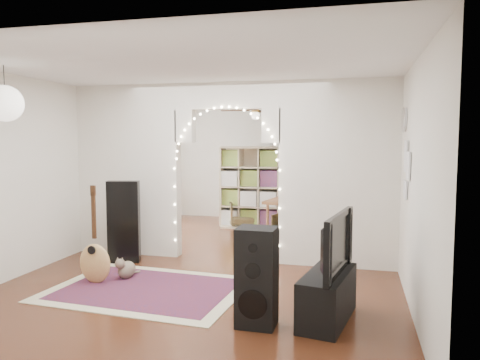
% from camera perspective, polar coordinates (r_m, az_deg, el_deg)
% --- Properties ---
extents(floor, '(7.50, 7.50, 0.00)m').
position_cam_1_polar(floor, '(7.35, -1.47, -9.59)').
color(floor, black).
rests_on(floor, ground).
extents(ceiling, '(5.00, 7.50, 0.02)m').
position_cam_1_polar(ceiling, '(7.16, -1.52, 11.81)').
color(ceiling, white).
rests_on(ceiling, wall_back).
extents(wall_back, '(5.00, 0.02, 2.70)m').
position_cam_1_polar(wall_back, '(10.78, 3.83, 2.36)').
color(wall_back, silver).
rests_on(wall_back, floor).
extents(wall_front, '(5.00, 0.02, 2.70)m').
position_cam_1_polar(wall_front, '(3.67, -17.30, -3.17)').
color(wall_front, silver).
rests_on(wall_front, floor).
extents(wall_left, '(0.02, 7.50, 2.70)m').
position_cam_1_polar(wall_left, '(8.16, -18.68, 1.22)').
color(wall_left, silver).
rests_on(wall_left, floor).
extents(wall_right, '(0.02, 7.50, 2.70)m').
position_cam_1_polar(wall_right, '(6.90, 18.95, 0.55)').
color(wall_right, silver).
rests_on(wall_right, floor).
extents(divider_wall, '(5.00, 0.20, 2.70)m').
position_cam_1_polar(divider_wall, '(7.12, -1.49, 1.57)').
color(divider_wall, silver).
rests_on(divider_wall, floor).
extents(fairy_lights, '(1.64, 0.04, 1.60)m').
position_cam_1_polar(fairy_lights, '(6.99, -1.78, 2.53)').
color(fairy_lights, '#FFEABF').
rests_on(fairy_lights, divider_wall).
extents(window, '(0.04, 1.20, 1.40)m').
position_cam_1_polar(window, '(9.70, -12.81, 2.83)').
color(window, white).
rests_on(window, wall_left).
extents(wall_clock, '(0.03, 0.31, 0.31)m').
position_cam_1_polar(wall_clock, '(6.29, 19.44, 6.97)').
color(wall_clock, white).
rests_on(wall_clock, wall_right).
extents(picture_frames, '(0.02, 0.50, 0.70)m').
position_cam_1_polar(picture_frames, '(5.89, 19.63, 1.27)').
color(picture_frames, white).
rests_on(picture_frames, wall_right).
extents(paper_lantern, '(0.40, 0.40, 0.40)m').
position_cam_1_polar(paper_lantern, '(5.86, -26.72, 8.34)').
color(paper_lantern, white).
rests_on(paper_lantern, ceiling).
extents(ceiling_fan, '(1.10, 1.10, 0.30)m').
position_cam_1_polar(ceiling_fan, '(9.07, 1.90, 8.49)').
color(ceiling_fan, '#B28A3B').
rests_on(ceiling_fan, ceiling).
extents(area_rug, '(2.46, 1.92, 0.02)m').
position_cam_1_polar(area_rug, '(6.03, -11.20, -12.91)').
color(area_rug, maroon).
rests_on(area_rug, floor).
extents(guitar_case, '(0.49, 0.27, 1.23)m').
position_cam_1_polar(guitar_case, '(7.25, -13.99, -4.97)').
color(guitar_case, black).
rests_on(guitar_case, floor).
extents(acoustic_guitar, '(0.44, 0.18, 1.08)m').
position_cam_1_polar(acoustic_guitar, '(6.33, -17.30, -7.86)').
color(acoustic_guitar, '#B37847').
rests_on(acoustic_guitar, floor).
extents(tabby_cat, '(0.26, 0.49, 0.32)m').
position_cam_1_polar(tabby_cat, '(6.51, -13.74, -10.49)').
color(tabby_cat, brown).
rests_on(tabby_cat, floor).
extents(floor_speaker, '(0.39, 0.35, 0.99)m').
position_cam_1_polar(floor_speaker, '(4.72, 2.05, -11.76)').
color(floor_speaker, black).
rests_on(floor_speaker, floor).
extents(media_console, '(0.57, 1.06, 0.50)m').
position_cam_1_polar(media_console, '(5.00, 10.61, -13.81)').
color(media_console, black).
rests_on(media_console, floor).
extents(tv, '(0.33, 1.08, 0.62)m').
position_cam_1_polar(tv, '(4.85, 10.72, -7.54)').
color(tv, black).
rests_on(tv, media_console).
extents(bookcase, '(1.71, 0.84, 1.70)m').
position_cam_1_polar(bookcase, '(9.79, 2.43, -0.85)').
color(bookcase, '#C2AC8C').
rests_on(bookcase, floor).
extents(dining_table, '(1.33, 1.02, 0.76)m').
position_cam_1_polar(dining_table, '(8.41, 7.49, -3.02)').
color(dining_table, brown).
rests_on(dining_table, floor).
extents(flower_vase, '(0.21, 0.21, 0.19)m').
position_cam_1_polar(flower_vase, '(8.39, 7.51, -1.88)').
color(flower_vase, white).
rests_on(flower_vase, dining_table).
extents(dining_chair_left, '(0.79, 0.80, 0.56)m').
position_cam_1_polar(dining_chair_left, '(10.00, 0.30, -4.02)').
color(dining_chair_left, brown).
rests_on(dining_chair_left, floor).
extents(dining_chair_right, '(0.65, 0.65, 0.46)m').
position_cam_1_polar(dining_chair_right, '(8.82, 5.97, -5.59)').
color(dining_chair_right, brown).
rests_on(dining_chair_right, floor).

